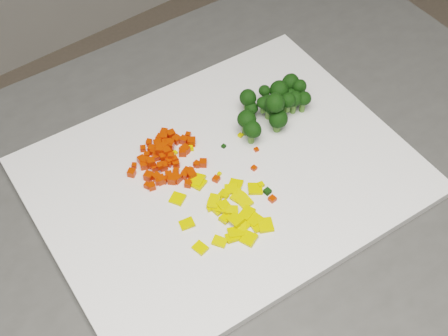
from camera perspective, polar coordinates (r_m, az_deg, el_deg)
cutting_board at (r=0.80m, az=0.00°, el=-0.74°), size 0.49×0.39×0.01m
carrot_pile at (r=0.80m, az=-5.33°, el=1.26°), size 0.10×0.10×0.03m
pepper_pile at (r=0.75m, az=-0.15°, el=-3.81°), size 0.12×0.12×0.02m
broccoli_pile at (r=0.83m, az=4.88°, el=5.57°), size 0.12×0.12×0.06m
carrot_cube_0 at (r=0.80m, az=-6.40°, el=0.03°), size 0.01×0.01×0.01m
carrot_cube_1 at (r=0.80m, az=-8.21°, el=0.22°), size 0.01×0.01×0.01m
carrot_cube_2 at (r=0.79m, az=-6.91°, el=-0.75°), size 0.01×0.01×0.01m
carrot_cube_3 at (r=0.82m, az=-4.94°, el=1.60°), size 0.01×0.01×0.01m
carrot_cube_4 at (r=0.80m, az=-1.92°, el=0.46°), size 0.01×0.01×0.01m
carrot_cube_5 at (r=0.81m, az=-5.50°, el=1.99°), size 0.01×0.01×0.01m
carrot_cube_6 at (r=0.83m, az=-6.03°, el=2.45°), size 0.01×0.01×0.01m
carrot_cube_7 at (r=0.79m, az=-6.69°, el=0.54°), size 0.01×0.01×0.01m
carrot_cube_8 at (r=0.80m, az=-7.22°, el=0.61°), size 0.01×0.01×0.01m
carrot_cube_9 at (r=0.80m, az=-2.48°, el=0.34°), size 0.01×0.01×0.01m
carrot_cube_10 at (r=0.82m, az=-6.60°, el=1.72°), size 0.01×0.01×0.01m
carrot_cube_11 at (r=0.80m, az=-5.88°, el=1.65°), size 0.01×0.01×0.01m
carrot_cube_12 at (r=0.83m, az=-6.87°, el=2.39°), size 0.01×0.01×0.01m
carrot_cube_13 at (r=0.80m, az=-5.57°, el=0.15°), size 0.01×0.01×0.01m
carrot_cube_14 at (r=0.80m, az=-8.44°, el=-0.44°), size 0.01×0.01×0.01m
carrot_cube_15 at (r=0.80m, az=-6.81°, el=0.28°), size 0.01×0.01×0.01m
carrot_cube_16 at (r=0.79m, az=-5.44°, el=-1.02°), size 0.01×0.01×0.01m
carrot_cube_17 at (r=0.81m, az=-3.79°, el=1.45°), size 0.01×0.01×0.01m
carrot_cube_18 at (r=0.81m, az=-7.55°, el=0.75°), size 0.01×0.01×0.01m
carrot_cube_19 at (r=0.80m, az=-5.25°, el=1.53°), size 0.01×0.01×0.01m
carrot_cube_20 at (r=0.80m, az=-5.63°, el=1.03°), size 0.01×0.01×0.01m
carrot_cube_21 at (r=0.81m, az=-7.08°, el=1.18°), size 0.01×0.01×0.01m
carrot_cube_22 at (r=0.80m, az=-4.98°, el=0.88°), size 0.01×0.01×0.01m
carrot_cube_23 at (r=0.80m, az=-4.99°, el=0.68°), size 0.01×0.01×0.01m
carrot_cube_24 at (r=0.80m, az=-5.08°, el=0.44°), size 0.01×0.01×0.01m
carrot_cube_25 at (r=0.79m, az=-5.87°, el=0.28°), size 0.01×0.01×0.01m
carrot_cube_26 at (r=0.78m, az=-4.59°, el=-0.92°), size 0.01×0.01×0.01m
carrot_cube_27 at (r=0.82m, az=-5.00°, el=2.28°), size 0.01×0.01×0.01m
carrot_cube_28 at (r=0.82m, az=-3.67°, el=2.56°), size 0.01×0.01×0.01m
carrot_cube_29 at (r=0.81m, az=-5.77°, el=1.90°), size 0.01×0.01×0.01m
carrot_cube_30 at (r=0.83m, az=-5.87°, el=2.53°), size 0.01×0.01×0.01m
carrot_cube_31 at (r=0.78m, az=-4.34°, el=-0.96°), size 0.01×0.01×0.01m
carrot_cube_32 at (r=0.83m, az=-3.30°, el=3.04°), size 0.01×0.01×0.01m
carrot_cube_33 at (r=0.79m, az=-4.45°, el=-0.41°), size 0.01×0.01×0.01m
carrot_cube_34 at (r=0.79m, az=-5.91°, el=0.14°), size 0.01×0.01×0.01m
carrot_cube_35 at (r=0.82m, az=-7.42°, el=1.77°), size 0.01×0.01×0.01m
carrot_cube_36 at (r=0.79m, az=-3.65°, el=-0.67°), size 0.01×0.01×0.01m
carrot_cube_37 at (r=0.80m, az=-4.85°, el=1.11°), size 0.01×0.01×0.01m
carrot_cube_38 at (r=0.81m, az=-3.57°, el=1.71°), size 0.01×0.01×0.01m
carrot_cube_39 at (r=0.78m, az=-3.29°, el=-1.37°), size 0.01×0.01×0.01m
carrot_cube_40 at (r=0.78m, az=-7.04°, el=-1.59°), size 0.01×0.01×0.01m
carrot_cube_41 at (r=0.83m, az=-5.38°, el=2.37°), size 0.01×0.01×0.01m
carrot_cube_42 at (r=0.81m, az=-5.49°, el=1.23°), size 0.01×0.01×0.01m
carrot_cube_43 at (r=0.78m, az=-6.63°, el=-1.68°), size 0.01×0.01×0.01m
carrot_cube_44 at (r=0.81m, az=-4.95°, el=2.27°), size 0.01×0.01×0.01m
carrot_cube_45 at (r=0.82m, az=-6.08°, el=2.19°), size 0.01×0.01×0.01m
carrot_cube_46 at (r=0.79m, az=-3.05°, el=-0.18°), size 0.01×0.01×0.01m
carrot_cube_47 at (r=0.83m, az=-4.34°, el=2.60°), size 0.01×0.01×0.01m
carrot_cube_48 at (r=0.81m, az=-6.41°, el=1.46°), size 0.01×0.01×0.01m
carrot_cube_49 at (r=0.80m, az=-7.34°, el=0.23°), size 0.01×0.01×0.01m
carrot_cube_50 at (r=0.81m, az=-4.94°, el=2.11°), size 0.01×0.01×0.01m
carrot_cube_51 at (r=0.79m, az=-4.41°, el=-0.27°), size 0.01×0.01×0.01m
carrot_cube_52 at (r=0.79m, az=-2.98°, el=-0.61°), size 0.01×0.01×0.01m
carrot_cube_53 at (r=0.78m, az=-4.76°, el=-1.06°), size 0.01×0.01×0.01m
carrot_cube_54 at (r=0.79m, az=-6.17°, el=-0.84°), size 0.01×0.01×0.01m
carrot_cube_55 at (r=0.79m, az=-3.07°, el=-0.33°), size 0.01×0.01×0.01m
carrot_cube_56 at (r=0.82m, az=-2.99°, el=2.41°), size 0.01×0.01×0.01m
carrot_cube_57 at (r=0.83m, az=-5.52°, el=2.82°), size 0.01×0.01×0.01m
carrot_cube_58 at (r=0.80m, az=-4.52°, el=0.82°), size 0.01×0.01×0.01m
carrot_cube_59 at (r=0.83m, az=-5.88°, el=2.76°), size 0.01×0.01×0.01m
carrot_cube_60 at (r=0.79m, az=-3.42°, el=-0.24°), size 0.01×0.01×0.01m
carrot_cube_61 at (r=0.78m, az=-5.99°, el=-1.18°), size 0.01×0.01×0.01m
carrot_cube_62 at (r=0.80m, az=-2.52°, el=0.36°), size 0.01×0.01×0.01m
carrot_cube_63 at (r=0.84m, az=-5.50°, el=3.27°), size 0.01×0.01×0.01m
carrot_cube_64 at (r=0.83m, az=-6.88°, el=2.26°), size 0.01×0.01×0.01m
carrot_cube_65 at (r=0.79m, az=-5.09°, el=-0.65°), size 0.01×0.01×0.01m
carrot_cube_66 at (r=0.80m, az=-6.51°, el=0.36°), size 0.01×0.01×0.01m
carrot_cube_67 at (r=0.78m, az=-5.78°, el=-1.09°), size 0.01×0.01×0.01m
carrot_cube_68 at (r=0.78m, az=-5.51°, el=-1.11°), size 0.01×0.01×0.01m
carrot_cube_69 at (r=0.81m, az=-6.22°, el=1.00°), size 0.01×0.01×0.01m
carrot_cube_70 at (r=0.78m, az=-3.31°, el=-1.47°), size 0.01×0.01×0.01m
carrot_cube_71 at (r=0.81m, az=-3.66°, el=1.60°), size 0.01×0.01×0.01m
carrot_cube_72 at (r=0.80m, az=-4.41°, el=0.40°), size 0.01×0.01×0.01m
carrot_cube_73 at (r=0.83m, az=-4.85°, el=3.10°), size 0.01×0.01×0.01m
pepper_chunk_0 at (r=0.74m, az=1.58°, el=-5.46°), size 0.02×0.02×0.01m
pepper_chunk_1 at (r=0.75m, az=2.09°, el=-4.17°), size 0.02×0.02×0.01m
pepper_chunk_2 at (r=0.74m, az=1.10°, el=-5.93°), size 0.02×0.02×0.01m
pepper_chunk_3 at (r=0.76m, az=-0.72°, el=-3.70°), size 0.01×0.02×0.01m
pepper_chunk_4 at (r=0.73m, az=-0.41°, el=-6.74°), size 0.02×0.02×0.01m
pepper_chunk_5 at (r=0.74m, az=3.81°, el=-5.23°), size 0.02×0.03×0.01m
pepper_chunk_6 at (r=0.75m, az=0.23°, el=-4.53°), size 0.02×0.02×0.01m
pepper_chunk_7 at (r=0.74m, az=3.13°, el=-5.30°), size 0.02×0.02×0.01m
pepper_chunk_8 at (r=0.75m, az=-0.23°, el=-3.56°), size 0.02×0.02×0.01m
pepper_chunk_9 at (r=0.74m, az=1.93°, el=-5.19°), size 0.02×0.02×0.00m
pepper_chunk_10 at (r=0.75m, az=2.74°, el=-4.70°), size 0.02×0.02×0.01m
pepper_chunk_11 at (r=0.75m, az=-3.42°, el=-5.10°), size 0.02×0.02×0.01m
pepper_chunk_12 at (r=0.74m, az=1.06°, el=-4.74°), size 0.02×0.02×0.01m
pepper_chunk_13 at (r=0.77m, az=0.65°, el=-1.96°), size 0.02×0.02×0.01m
pepper_chunk_14 at (r=0.77m, az=0.06°, el=-2.38°), size 0.02×0.02×0.01m
pepper_chunk_15 at (r=0.76m, az=-0.94°, el=-3.06°), size 0.02×0.02×0.01m
pepper_chunk_16 at (r=0.75m, az=0.71°, el=-3.86°), size 0.02×0.02×0.01m
pepper_chunk_17 at (r=0.78m, az=2.86°, el=-1.91°), size 0.02×0.02×0.01m
pepper_chunk_18 at (r=0.78m, az=-2.47°, el=-1.12°), size 0.03×0.02×0.01m
pepper_chunk_19 at (r=0.75m, az=-0.06°, el=-3.38°), size 0.01×0.01×0.01m
pepper_chunk_20 at (r=0.73m, az=0.80°, el=-6.36°), size 0.02×0.02×0.01m
pepper_chunk_21 at (r=0.78m, az=1.06°, el=-1.57°), size 0.02×0.02×0.01m
pepper_chunk_22 at (r=0.73m, az=2.29°, el=-6.48°), size 0.02×0.02×0.01m
pepper_chunk_23 at (r=0.78m, az=-2.26°, el=-1.46°), size 0.02×0.02×0.01m
pepper_chunk_24 at (r=0.76m, az=1.87°, el=-3.06°), size 0.02×0.02×0.01m
pepper_chunk_25 at (r=0.77m, az=-4.28°, el=-2.81°), size 0.02×0.02×0.01m
pepper_chunk_26 at (r=0.76m, az=-0.84°, el=-2.98°), size 0.02×0.02×0.01m
pepper_chunk_27 at (r=0.73m, az=-2.19°, el=-7.31°), size 0.02×0.02×0.01m
pepper_chunk_28 at (r=0.77m, az=1.26°, el=-2.57°), size 0.02×0.02×0.01m
broccoli_floret_0 at (r=0.86m, az=7.22°, el=5.95°), size 0.03×0.03×0.03m
broccoli_floret_1 at (r=0.88m, az=6.84°, el=6.98°), size 0.03×0.03×0.03m
broccoli_floret_2 at (r=0.85m, az=5.82°, el=5.90°), size 0.03×0.03×0.03m
broccoli_floret_3 at (r=0.84m, az=4.62°, el=4.89°), size 0.02×0.02×0.03m
broccoli_floret_4 at (r=0.83m, az=4.91°, el=4.22°), size 0.04×0.04×0.03m
broccoli_floret_5 at (r=0.85m, az=4.14°, el=5.48°), size 0.04×0.04×0.04m
broccoli_floret_6 at (r=0.84m, az=4.59°, el=5.14°), size 0.03×0.03×0.03m
broccoli_floret_7 at (r=0.85m, az=4.70°, el=4.84°), size 0.02×0.02×0.03m
broccoli_floret_8 at (r=0.85m, az=2.46°, el=5.28°), size 0.02×0.02×0.02m
broccoli_floret_9 at (r=0.87m, az=6.04°, el=6.40°), size 0.02×0.02×0.02m
broccoli_floret_10 at (r=0.82m, az=2.01°, el=4.07°), size 0.04×0.04×0.04m
broccoli_floret_11 at (r=0.82m, az=2.52°, el=3.20°), size 0.03×0.03×0.03m
broccoli_floret_12 at (r=0.87m, az=3.66°, el=6.59°), size 0.02×0.02×0.03m
broccoli_floret_13 at (r=0.85m, az=2.13°, el=6.01°), size 0.03×0.03×0.04m
broccoli_floret_14 at (r=0.89m, az=6.04°, el=7.54°), size 0.04×0.04×0.03m
broccoli_floret_15 at (r=0.86m, az=6.38°, el=5.90°), size 0.03×0.03×0.03m
broccoli_floret_16 at (r=0.84m, az=4.59°, el=5.06°), size 0.03×0.03×0.04m
broccoli_floret_17 at (r=0.84m, az=3.59°, el=5.71°), size 0.02×0.02×0.02m
broccoli_floret_18 at (r=0.87m, az=4.96°, el=6.71°), size 0.04×0.04×0.04m
broccoli_floret_19 at (r=0.82m, az=4.57°, el=5.48°), size 0.04×0.04×0.04m
broccoli_floret_20 at (r=0.84m, az=4.70°, el=4.35°), size 0.02×0.02×0.02m
stray_bit_0 at (r=0.82m, az=2.98°, el=1.70°), size 0.01×0.01×0.00m
stray_bit_1 at (r=0.77m, az=3.99°, el=-2.14°), size 0.01×0.01×0.01m
stray_bit_2 at (r=0.80m, az=2.76°, el=0.00°), size 0.01×0.01×0.00m
stray_bit_3 at (r=0.82m, az=-3.09°, el=1.85°), size 0.01×0.01×0.00m
stray_bit_4 at (r=0.78m, az=-0.72°, el=-1.01°), size 0.01×0.01×0.01m
stray_bit_5 at (r=0.78m, az=3.39°, el=-1.53°), size 0.01×0.01×0.00m
stray_bit_6 at (r=0.79m, az=-0.43°, el=-0.54°), size 0.01×0.01×0.00m
stray_bit_7 at (r=0.77m, az=4.44°, el=-2.83°), size 0.01×0.01×0.01m
stray_bit_8 at (r=0.82m, az=-2.92°, el=1.70°), size 0.01×0.01×0.00m
stray_bit_9 at (r=0.81m, az=-4.50°, el=1.41°), size 0.01×0.01×0.00m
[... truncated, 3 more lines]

